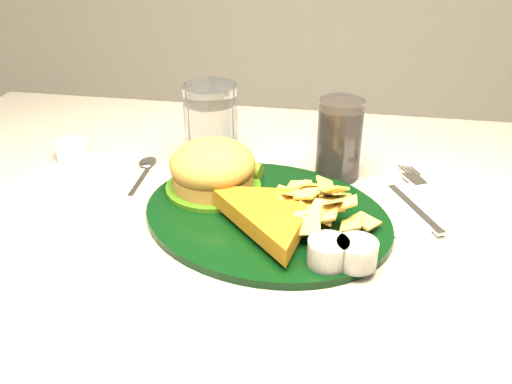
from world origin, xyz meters
TOP-DOWN VIEW (x-y plane):
  - dinner_plate at (0.04, -0.03)m, footprint 0.44×0.41m
  - water_glass at (-0.07, 0.13)m, footprint 0.09×0.09m
  - cola_glass at (0.13, 0.12)m, footprint 0.08×0.08m
  - fork_napkin at (0.25, 0.03)m, footprint 0.20×0.22m
  - spoon at (-0.17, 0.04)m, footprint 0.04×0.13m
  - ramekin at (-0.31, 0.11)m, footprint 0.06×0.06m

SIDE VIEW (x-z plane):
  - spoon at x=-0.17m, z-range 0.75..0.76m
  - fork_napkin at x=0.25m, z-range 0.75..0.76m
  - ramekin at x=-0.31m, z-range 0.75..0.78m
  - dinner_plate at x=0.04m, z-range 0.75..0.83m
  - cola_glass at x=0.13m, z-range 0.75..0.88m
  - water_glass at x=-0.07m, z-range 0.75..0.89m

